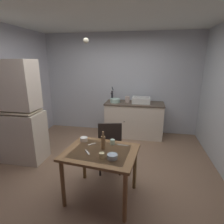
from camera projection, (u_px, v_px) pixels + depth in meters
name	position (u px, v px, depth m)	size (l,w,h in m)	color
ground_plane	(104.00, 168.00, 3.35)	(5.09, 5.09, 0.00)	#866751
wall_back	(120.00, 84.00, 4.88)	(4.19, 0.10, 2.62)	silver
ceiling_slab	(102.00, 7.00, 2.61)	(4.19, 4.00, 0.10)	silver
hutch_cabinet	(20.00, 116.00, 3.41)	(0.81, 0.50, 1.95)	beige
counter_cabinet	(134.00, 119.00, 4.69)	(1.47, 0.64, 0.89)	beige
sink_basin	(141.00, 100.00, 4.52)	(0.44, 0.34, 0.15)	white
hand_pump	(112.00, 95.00, 4.67)	(0.05, 0.27, 0.39)	#232328
mixing_bowl_counter	(115.00, 101.00, 4.59)	(0.25, 0.25, 0.10)	#ADD1C1
stoneware_crock	(127.00, 99.00, 4.60)	(0.12, 0.12, 0.15)	beige
dining_table	(101.00, 158.00, 2.48)	(1.05, 0.87, 0.73)	brown
chair_far_side	(110.00, 147.00, 3.09)	(0.48, 0.48, 0.96)	#2F2720
serving_bowl_wide	(84.00, 139.00, 2.75)	(0.11, 0.11, 0.06)	white
soup_bowl_small	(112.00, 156.00, 2.25)	(0.13, 0.13, 0.06)	#9EB2C6
teacup_mint	(102.00, 155.00, 2.27)	(0.07, 0.07, 0.07)	beige
teacup_cream	(112.00, 142.00, 2.64)	(0.07, 0.07, 0.07)	#ADD1C1
glass_bottle	(103.00, 142.00, 2.49)	(0.06, 0.06, 0.25)	olive
table_knife	(122.00, 145.00, 2.61)	(0.17, 0.02, 0.01)	silver
teaspoon_near_bowl	(87.00, 152.00, 2.41)	(0.14, 0.02, 0.01)	beige
teaspoon_by_cup	(92.00, 144.00, 2.64)	(0.12, 0.02, 0.01)	beige
pendant_bulb	(86.00, 41.00, 2.64)	(0.08, 0.08, 0.08)	#F9EFCC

